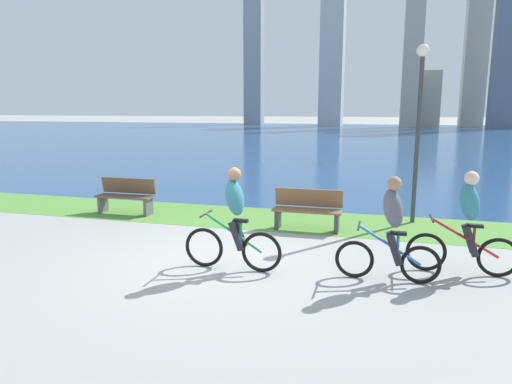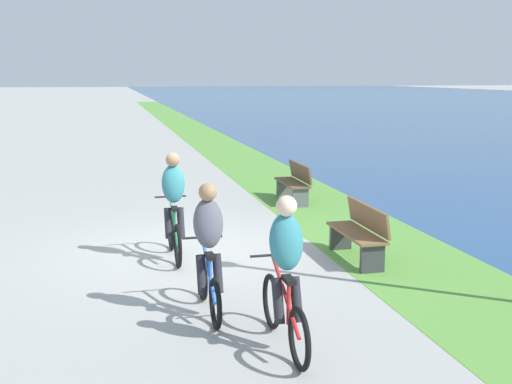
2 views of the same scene
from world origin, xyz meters
name	(u,v)px [view 1 (image 1 of 2)]	position (x,y,z in m)	size (l,w,h in m)	color
ground_plane	(219,262)	(0.00, 0.00, 0.00)	(300.00, 300.00, 0.00)	#9E9E99
grass_strip_bayside	(266,219)	(0.00, 3.29, 0.00)	(120.00, 2.27, 0.01)	#59933D
bay_water_surface	(355,136)	(0.00, 39.49, 0.00)	(300.00, 70.12, 0.00)	navy
cyclist_lead	(234,220)	(0.37, -0.28, 0.84)	(1.68, 0.52, 1.71)	black
cyclist_trailing	(391,229)	(2.84, -0.12, 0.83)	(1.59, 0.52, 1.64)	black
cyclist_distant_rear	(467,224)	(4.00, 0.51, 0.84)	(1.72, 0.52, 1.68)	black
bench_near_path	(308,210)	(1.13, 2.56, 0.45)	(1.50, 0.47, 0.90)	brown
bench_far_along_path	(126,196)	(-3.58, 2.93, 0.45)	(1.50, 0.47, 0.90)	brown
lamppost_tall	(419,109)	(3.42, 3.89, 2.63)	(0.28, 0.28, 4.04)	#38383D
city_skyline_far_shore	(399,49)	(4.41, 64.87, 11.27)	(39.59, 8.51, 27.51)	#8C939E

